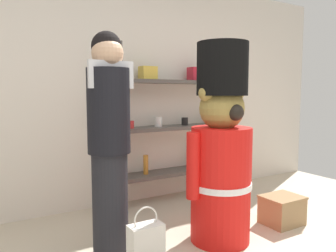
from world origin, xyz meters
TOP-DOWN VIEW (x-y plane):
  - back_wall at (0.00, 2.20)m, footprint 6.40×0.12m
  - merchandise_shelf at (0.71, 1.98)m, footprint 1.50×0.35m
  - teddy_bear_guard at (0.46, 0.80)m, footprint 0.68×0.52m
  - person_shopper at (-0.44, 1.03)m, footprint 0.34×0.32m
  - shopping_bag at (-0.31, 0.68)m, footprint 0.24×0.14m
  - display_crate at (1.20, 0.77)m, footprint 0.37×0.31m

SIDE VIEW (x-z plane):
  - display_crate at x=1.20m, z-range 0.00..0.27m
  - shopping_bag at x=-0.31m, z-range -0.06..0.41m
  - teddy_bear_guard at x=0.46m, z-range -0.06..1.61m
  - merchandise_shelf at x=0.71m, z-range 0.02..1.81m
  - person_shopper at x=-0.44m, z-range 0.06..1.78m
  - back_wall at x=0.00m, z-range 0.00..2.60m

